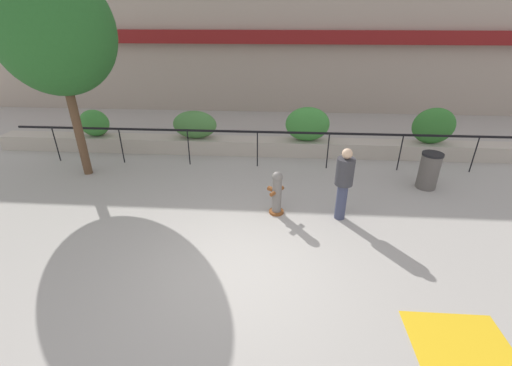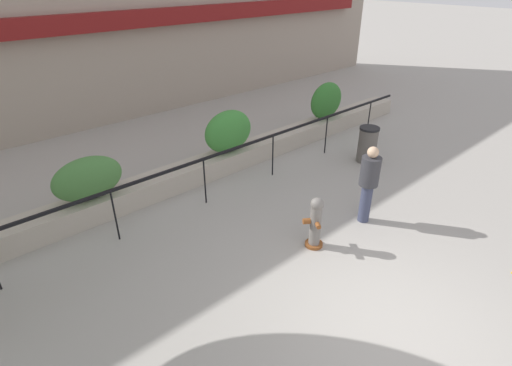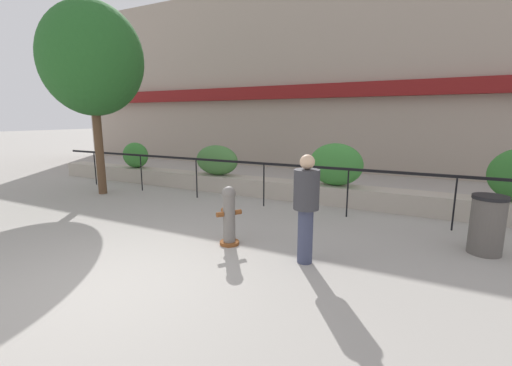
{
  "view_description": "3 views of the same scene",
  "coord_description": "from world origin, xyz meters",
  "px_view_note": "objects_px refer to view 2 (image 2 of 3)",
  "views": [
    {
      "loc": [
        0.64,
        -4.92,
        4.33
      ],
      "look_at": [
        0.13,
        2.47,
        0.62
      ],
      "focal_mm": 24.0,
      "sensor_mm": 36.0,
      "label": 1
    },
    {
      "loc": [
        -4.45,
        -1.84,
        4.84
      ],
      "look_at": [
        0.6,
        3.82,
        0.74
      ],
      "focal_mm": 28.0,
      "sensor_mm": 36.0,
      "label": 2
    },
    {
      "loc": [
        3.77,
        -2.9,
        2.28
      ],
      "look_at": [
        0.38,
        3.71,
        0.85
      ],
      "focal_mm": 24.0,
      "sensor_mm": 36.0,
      "label": 3
    }
  ],
  "objects_px": {
    "trash_bin": "(367,144)",
    "fire_hydrant": "(315,222)",
    "hedge_bush_1": "(88,179)",
    "hedge_bush_2": "(228,131)",
    "hedge_bush_3": "(326,101)",
    "pedestrian": "(369,180)"
  },
  "relations": [
    {
      "from": "hedge_bush_1",
      "to": "trash_bin",
      "type": "relative_size",
      "value": 1.46
    },
    {
      "from": "trash_bin",
      "to": "pedestrian",
      "type": "bearing_deg",
      "value": -146.18
    },
    {
      "from": "hedge_bush_2",
      "to": "pedestrian",
      "type": "height_order",
      "value": "pedestrian"
    },
    {
      "from": "hedge_bush_3",
      "to": "fire_hydrant",
      "type": "distance_m",
      "value": 6.28
    },
    {
      "from": "hedge_bush_2",
      "to": "trash_bin",
      "type": "relative_size",
      "value": 1.42
    },
    {
      "from": "pedestrian",
      "to": "trash_bin",
      "type": "relative_size",
      "value": 1.71
    },
    {
      "from": "trash_bin",
      "to": "fire_hydrant",
      "type": "bearing_deg",
      "value": -158.38
    },
    {
      "from": "hedge_bush_3",
      "to": "trash_bin",
      "type": "height_order",
      "value": "hedge_bush_3"
    },
    {
      "from": "hedge_bush_3",
      "to": "trash_bin",
      "type": "distance_m",
      "value": 2.46
    },
    {
      "from": "hedge_bush_1",
      "to": "hedge_bush_2",
      "type": "height_order",
      "value": "hedge_bush_2"
    },
    {
      "from": "hedge_bush_1",
      "to": "fire_hydrant",
      "type": "height_order",
      "value": "hedge_bush_1"
    },
    {
      "from": "hedge_bush_1",
      "to": "hedge_bush_2",
      "type": "distance_m",
      "value": 3.74
    },
    {
      "from": "hedge_bush_1",
      "to": "pedestrian",
      "type": "bearing_deg",
      "value": -42.8
    },
    {
      "from": "hedge_bush_1",
      "to": "hedge_bush_3",
      "type": "relative_size",
      "value": 1.08
    },
    {
      "from": "fire_hydrant",
      "to": "hedge_bush_3",
      "type": "bearing_deg",
      "value": 37.98
    },
    {
      "from": "hedge_bush_2",
      "to": "trash_bin",
      "type": "height_order",
      "value": "hedge_bush_2"
    },
    {
      "from": "fire_hydrant",
      "to": "hedge_bush_1",
      "type": "bearing_deg",
      "value": 126.1
    },
    {
      "from": "pedestrian",
      "to": "trash_bin",
      "type": "xyz_separation_m",
      "value": [
        2.6,
        1.74,
        -0.48
      ]
    },
    {
      "from": "fire_hydrant",
      "to": "pedestrian",
      "type": "relative_size",
      "value": 0.62
    },
    {
      "from": "fire_hydrant",
      "to": "trash_bin",
      "type": "xyz_separation_m",
      "value": [
        4.08,
        1.62,
        -0.04
      ]
    },
    {
      "from": "hedge_bush_2",
      "to": "trash_bin",
      "type": "bearing_deg",
      "value": -35.33
    },
    {
      "from": "hedge_bush_2",
      "to": "pedestrian",
      "type": "distance_m",
      "value": 4.01
    }
  ]
}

